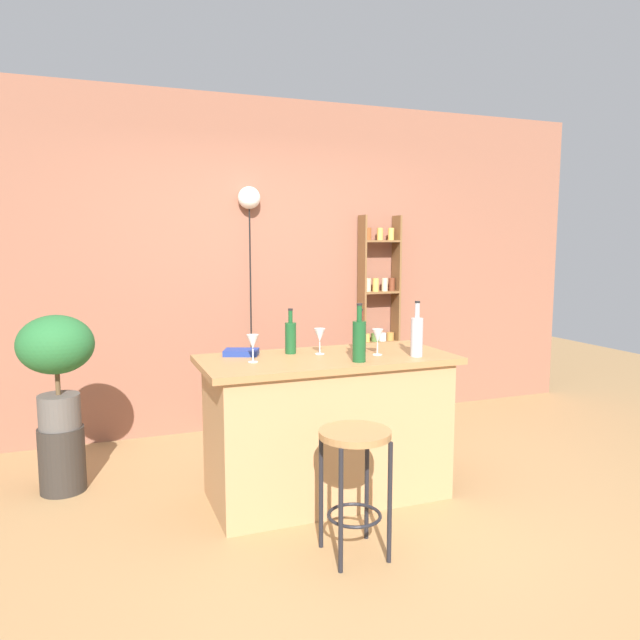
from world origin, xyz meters
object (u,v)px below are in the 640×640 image
at_px(wine_glass_center, 320,336).
at_px(bottle_sauce_amber, 291,337).
at_px(potted_plant, 56,356).
at_px(bottle_soda_blue, 360,335).
at_px(cookbook, 241,352).
at_px(bar_stool, 355,461).
at_px(wine_glass_right, 253,343).
at_px(plant_stool, 62,459).
at_px(bottle_spirits_clear, 417,336).
at_px(spice_shelf, 379,317).
at_px(pendant_globe_light, 249,203).
at_px(wine_glass_left, 378,336).
at_px(bottle_wine_red, 359,340).

bearing_deg(wine_glass_center, bottle_sauce_amber, 150.99).
height_order(potted_plant, bottle_soda_blue, bottle_soda_blue).
distance_m(bottle_sauce_amber, cookbook, 0.32).
distance_m(bottle_soda_blue, wine_glass_center, 0.28).
bearing_deg(bar_stool, wine_glass_center, 81.41).
height_order(wine_glass_center, wine_glass_right, same).
height_order(plant_stool, wine_glass_center, wine_glass_center).
relative_size(bottle_spirits_clear, cookbook, 1.64).
distance_m(bar_stool, cookbook, 1.11).
bearing_deg(bottle_sauce_amber, wine_glass_center, -29.01).
distance_m(potted_plant, bottle_soda_blue, 1.93).
relative_size(spice_shelf, wine_glass_right, 11.20).
bearing_deg(pendant_globe_light, wine_glass_center, -87.37).
bearing_deg(pendant_globe_light, wine_glass_right, -104.14).
relative_size(spice_shelf, pendant_globe_light, 0.89).
xyz_separation_m(bottle_sauce_amber, wine_glass_center, (0.16, -0.09, 0.01)).
xyz_separation_m(bottle_soda_blue, wine_glass_right, (-0.74, -0.10, 0.01)).
bearing_deg(potted_plant, plant_stool, 0.00).
distance_m(bottle_soda_blue, pendant_globe_light, 1.76).
height_order(bottle_sauce_amber, pendant_globe_light, pendant_globe_light).
relative_size(spice_shelf, plant_stool, 4.35).
bearing_deg(wine_glass_left, potted_plant, 158.35).
distance_m(bottle_wine_red, wine_glass_center, 0.33).
distance_m(spice_shelf, potted_plant, 2.80).
xyz_separation_m(wine_glass_right, pendant_globe_light, (0.39, 1.55, 0.91)).
distance_m(potted_plant, pendant_globe_light, 2.00).
height_order(plant_stool, bottle_spirits_clear, bottle_spirits_clear).
distance_m(spice_shelf, wine_glass_center, 1.81).
bearing_deg(spice_shelf, bottle_sauce_amber, -134.17).
bearing_deg(bottle_wine_red, wine_glass_left, 37.92).
distance_m(wine_glass_center, wine_glass_right, 0.47).
bearing_deg(spice_shelf, cookbook, -141.49).
xyz_separation_m(bar_stool, spice_shelf, (1.25, 2.23, 0.42)).
bearing_deg(bottle_soda_blue, bottle_wine_red, -115.70).
distance_m(bar_stool, spice_shelf, 2.59).
relative_size(wine_glass_center, pendant_globe_light, 0.08).
relative_size(potted_plant, bottle_sauce_amber, 2.53).
bearing_deg(bar_stool, potted_plant, 135.39).
distance_m(plant_stool, wine_glass_center, 1.84).
relative_size(bar_stool, plant_stool, 1.56).
bearing_deg(bar_stool, cookbook, 109.68).
bearing_deg(pendant_globe_light, bottle_spirits_clear, -71.02).
bearing_deg(cookbook, spice_shelf, 60.37).
distance_m(bottle_wine_red, wine_glass_left, 0.25).
bearing_deg(plant_stool, pendant_globe_light, 30.20).
relative_size(plant_stool, pendant_globe_light, 0.21).
height_order(bar_stool, bottle_soda_blue, bottle_soda_blue).
distance_m(spice_shelf, wine_glass_left, 1.76).
bearing_deg(bottle_sauce_amber, bottle_soda_blue, -11.90).
height_order(spice_shelf, bottle_wine_red, spice_shelf).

